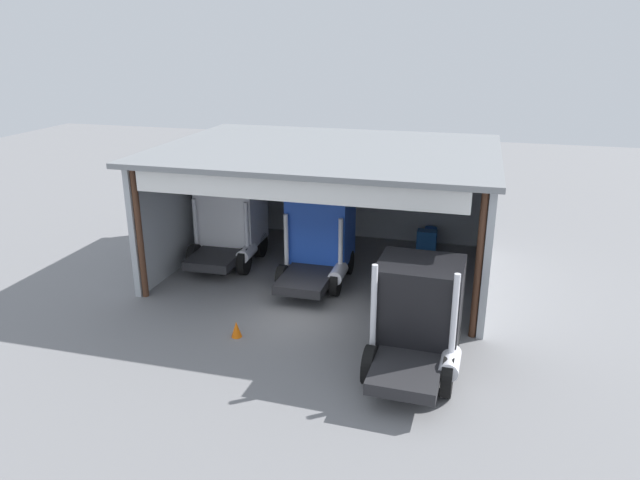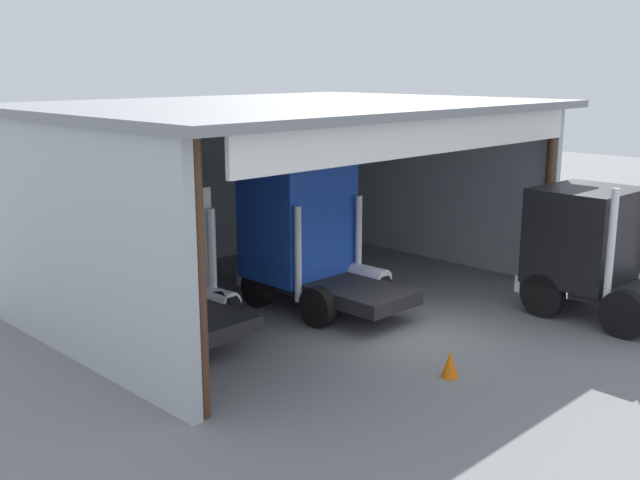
{
  "view_description": "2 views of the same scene",
  "coord_description": "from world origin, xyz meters",
  "px_view_note": "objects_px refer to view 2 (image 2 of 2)",
  "views": [
    {
      "loc": [
        5.81,
        -18.23,
        9.65
      ],
      "look_at": [
        0.0,
        3.32,
        1.81
      ],
      "focal_mm": 32.89,
      "sensor_mm": 36.0,
      "label": 1
    },
    {
      "loc": [
        -13.66,
        -10.3,
        6.27
      ],
      "look_at": [
        0.0,
        3.32,
        1.81
      ],
      "focal_mm": 42.06,
      "sensor_mm": 36.0,
      "label": 2
    }
  ],
  "objects_px": {
    "truck_blue_center_right_bay": "(305,234)",
    "oil_drum": "(289,234)",
    "traffic_cone": "(450,364)",
    "truck_white_right_bay": "(146,259)",
    "tool_cart": "(301,237)",
    "truck_black_left_bay": "(594,249)"
  },
  "relations": [
    {
      "from": "truck_white_right_bay",
      "to": "tool_cart",
      "type": "distance_m",
      "value": 9.17
    },
    {
      "from": "truck_black_left_bay",
      "to": "traffic_cone",
      "type": "relative_size",
      "value": 8.11
    },
    {
      "from": "truck_white_right_bay",
      "to": "truck_blue_center_right_bay",
      "type": "relative_size",
      "value": 0.97
    },
    {
      "from": "truck_white_right_bay",
      "to": "oil_drum",
      "type": "bearing_deg",
      "value": 24.65
    },
    {
      "from": "truck_black_left_bay",
      "to": "traffic_cone",
      "type": "xyz_separation_m",
      "value": [
        -6.01,
        0.15,
        -1.45
      ]
    },
    {
      "from": "truck_white_right_bay",
      "to": "truck_blue_center_right_bay",
      "type": "bearing_deg",
      "value": -13.73
    },
    {
      "from": "oil_drum",
      "to": "tool_cart",
      "type": "xyz_separation_m",
      "value": [
        -0.11,
        -0.74,
        0.03
      ]
    },
    {
      "from": "tool_cart",
      "to": "truck_blue_center_right_bay",
      "type": "bearing_deg",
      "value": -132.5
    },
    {
      "from": "truck_white_right_bay",
      "to": "oil_drum",
      "type": "xyz_separation_m",
      "value": [
        8.48,
        4.21,
        -1.41
      ]
    },
    {
      "from": "truck_blue_center_right_bay",
      "to": "traffic_cone",
      "type": "height_order",
      "value": "truck_blue_center_right_bay"
    },
    {
      "from": "truck_blue_center_right_bay",
      "to": "tool_cart",
      "type": "xyz_separation_m",
      "value": [
        4.03,
        4.4,
        -1.43
      ]
    },
    {
      "from": "tool_cart",
      "to": "traffic_cone",
      "type": "height_order",
      "value": "tool_cart"
    },
    {
      "from": "truck_blue_center_right_bay",
      "to": "truck_white_right_bay",
      "type": "bearing_deg",
      "value": 168.12
    },
    {
      "from": "truck_white_right_bay",
      "to": "oil_drum",
      "type": "height_order",
      "value": "truck_white_right_bay"
    },
    {
      "from": "truck_black_left_bay",
      "to": "tool_cart",
      "type": "height_order",
      "value": "truck_black_left_bay"
    },
    {
      "from": "truck_white_right_bay",
      "to": "traffic_cone",
      "type": "distance_m",
      "value": 7.45
    },
    {
      "from": "traffic_cone",
      "to": "truck_black_left_bay",
      "type": "bearing_deg",
      "value": -1.46
    },
    {
      "from": "tool_cart",
      "to": "truck_white_right_bay",
      "type": "bearing_deg",
      "value": -157.47
    },
    {
      "from": "truck_blue_center_right_bay",
      "to": "oil_drum",
      "type": "relative_size",
      "value": 5.09
    },
    {
      "from": "truck_white_right_bay",
      "to": "truck_black_left_bay",
      "type": "height_order",
      "value": "truck_white_right_bay"
    },
    {
      "from": "truck_blue_center_right_bay",
      "to": "truck_black_left_bay",
      "type": "height_order",
      "value": "truck_blue_center_right_bay"
    },
    {
      "from": "truck_blue_center_right_bay",
      "to": "oil_drum",
      "type": "distance_m",
      "value": 6.75
    }
  ]
}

